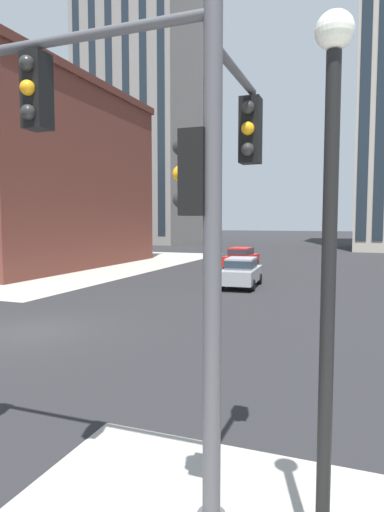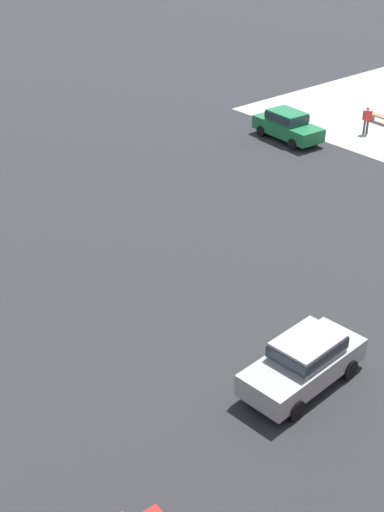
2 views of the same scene
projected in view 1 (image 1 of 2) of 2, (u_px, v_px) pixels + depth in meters
The scene contains 7 objects.
ground_plane at pixel (33, 331), 14.88m from camera, with size 320.00×320.00×0.00m, color #262628.
sidewalk_far_corner at pixel (8, 261), 40.57m from camera, with size 32.00×32.00×0.02m, color #A8A399.
traffic_signal_main at pixel (129, 183), 5.15m from camera, with size 5.96×2.09×6.57m.
street_lamp_corner_near at pixel (329, 243), 4.17m from camera, with size 0.36×0.36×5.67m.
car_main_northbound_near at pixel (242, 271), 24.74m from camera, with size 2.13×4.51×1.68m.
car_main_southbound_far at pixel (241, 257), 34.16m from camera, with size 2.03×4.47×1.68m.
residential_tower_skyline_left at pixel (145, 8), 75.66m from camera, with size 18.18×20.21×81.04m.
Camera 1 is at (10.24, -11.77, 3.74)m, focal length 30.66 mm.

